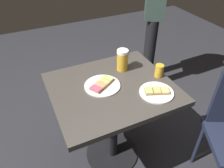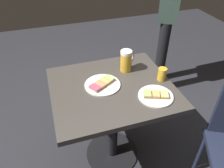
{
  "view_description": "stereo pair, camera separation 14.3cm",
  "coord_description": "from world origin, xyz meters",
  "px_view_note": "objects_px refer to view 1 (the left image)",
  "views": [
    {
      "loc": [
        0.48,
        1.03,
        1.62
      ],
      "look_at": [
        0.0,
        0.0,
        0.76
      ],
      "focal_mm": 34.85,
      "sensor_mm": 36.0,
      "label": 1
    },
    {
      "loc": [
        0.35,
        1.08,
        1.62
      ],
      "look_at": [
        0.0,
        0.0,
        0.76
      ],
      "focal_mm": 34.85,
      "sensor_mm": 36.0,
      "label": 2
    }
  ],
  "objects_px": {
    "plate_far": "(102,85)",
    "beer_glass_small": "(159,71)",
    "plate_near": "(156,92)",
    "beer_mug": "(123,60)",
    "patron_standing": "(155,5)"
  },
  "relations": [
    {
      "from": "plate_near",
      "to": "beer_glass_small",
      "type": "relative_size",
      "value": 2.43
    },
    {
      "from": "plate_near",
      "to": "plate_far",
      "type": "relative_size",
      "value": 0.92
    },
    {
      "from": "beer_glass_small",
      "to": "beer_mug",
      "type": "bearing_deg",
      "value": -44.75
    },
    {
      "from": "beer_glass_small",
      "to": "patron_standing",
      "type": "xyz_separation_m",
      "value": [
        -0.48,
        -0.8,
        0.15
      ]
    },
    {
      "from": "plate_far",
      "to": "beer_mug",
      "type": "relative_size",
      "value": 1.51
    },
    {
      "from": "plate_near",
      "to": "plate_far",
      "type": "distance_m",
      "value": 0.35
    },
    {
      "from": "plate_near",
      "to": "beer_mug",
      "type": "bearing_deg",
      "value": -78.54
    },
    {
      "from": "beer_mug",
      "to": "beer_glass_small",
      "type": "height_order",
      "value": "beer_mug"
    },
    {
      "from": "beer_mug",
      "to": "beer_glass_small",
      "type": "bearing_deg",
      "value": 135.25
    },
    {
      "from": "plate_near",
      "to": "patron_standing",
      "type": "distance_m",
      "value": 1.14
    },
    {
      "from": "plate_far",
      "to": "beer_glass_small",
      "type": "bearing_deg",
      "value": 171.49
    },
    {
      "from": "beer_glass_small",
      "to": "plate_far",
      "type": "bearing_deg",
      "value": -8.51
    },
    {
      "from": "plate_far",
      "to": "beer_mug",
      "type": "xyz_separation_m",
      "value": [
        -0.22,
        -0.13,
        0.07
      ]
    },
    {
      "from": "plate_far",
      "to": "beer_mug",
      "type": "bearing_deg",
      "value": -149.6
    },
    {
      "from": "beer_glass_small",
      "to": "plate_near",
      "type": "bearing_deg",
      "value": 51.59
    }
  ]
}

